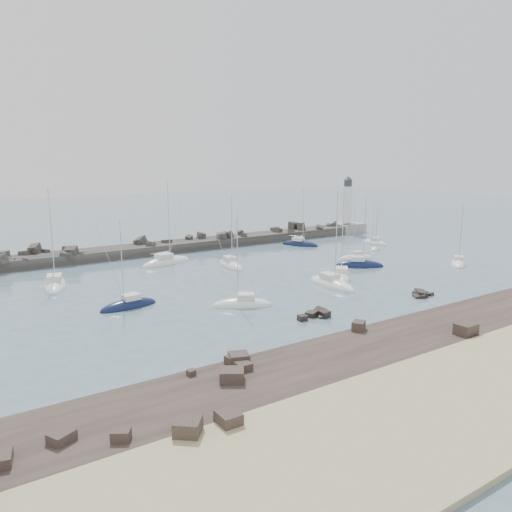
# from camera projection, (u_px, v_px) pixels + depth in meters

# --- Properties ---
(ground) EXTENTS (400.00, 400.00, 0.00)m
(ground) POSITION_uv_depth(u_px,v_px,m) (289.00, 293.00, 68.13)
(ground) COLOR slate
(ground) RESTS_ON ground
(rock_shelf) EXTENTS (140.00, 12.21, 1.85)m
(rock_shelf) POSITION_uv_depth(u_px,v_px,m) (420.00, 342.00, 50.01)
(rock_shelf) COLOR #2C231E
(rock_shelf) RESTS_ON ground
(rock_cluster_near) EXTENTS (4.63, 2.86, 1.51)m
(rock_cluster_near) POSITION_uv_depth(u_px,v_px,m) (318.00, 315.00, 58.17)
(rock_cluster_near) COLOR black
(rock_cluster_near) RESTS_ON ground
(rock_cluster_far) EXTENTS (3.57, 2.80, 1.46)m
(rock_cluster_far) POSITION_uv_depth(u_px,v_px,m) (421.00, 295.00, 66.70)
(rock_cluster_far) COLOR black
(rock_cluster_far) RESTS_ON ground
(breakwater) EXTENTS (115.00, 7.61, 5.08)m
(breakwater) POSITION_uv_depth(u_px,v_px,m) (135.00, 254.00, 94.82)
(breakwater) COLOR #2D2B28
(breakwater) RESTS_ON ground
(lighthouse) EXTENTS (7.00, 7.00, 14.60)m
(lighthouse) POSITION_uv_depth(u_px,v_px,m) (347.00, 220.00, 124.11)
(lighthouse) COLOR gray
(lighthouse) RESTS_ON ground
(sailboat_2) EXTENTS (7.64, 3.10, 11.93)m
(sailboat_2) POSITION_uv_depth(u_px,v_px,m) (129.00, 306.00, 61.63)
(sailboat_2) COLOR #0D183A
(sailboat_2) RESTS_ON ground
(sailboat_3) EXTENTS (5.35, 10.02, 15.19)m
(sailboat_3) POSITION_uv_depth(u_px,v_px,m) (55.00, 286.00, 71.50)
(sailboat_3) COLOR white
(sailboat_3) RESTS_ON ground
(sailboat_4) EXTENTS (10.40, 5.34, 15.70)m
(sailboat_4) POSITION_uv_depth(u_px,v_px,m) (166.00, 263.00, 87.25)
(sailboat_4) COLOR white
(sailboat_4) RESTS_ON ground
(sailboat_5) EXTENTS (7.81, 5.78, 12.18)m
(sailboat_5) POSITION_uv_depth(u_px,v_px,m) (243.00, 305.00, 62.12)
(sailboat_5) COLOR white
(sailboat_5) RESTS_ON ground
(sailboat_6) EXTENTS (3.75, 8.70, 13.40)m
(sailboat_6) POSITION_uv_depth(u_px,v_px,m) (230.00, 266.00, 85.03)
(sailboat_6) COLOR white
(sailboat_6) RESTS_ON ground
(sailboat_7) EXTENTS (7.83, 8.39, 13.89)m
(sailboat_7) POSITION_uv_depth(u_px,v_px,m) (341.00, 277.00, 77.14)
(sailboat_7) COLOR white
(sailboat_7) RESTS_ON ground
(sailboat_8) EXTENTS (6.03, 8.41, 13.01)m
(sailboat_8) POSITION_uv_depth(u_px,v_px,m) (300.00, 245.00, 105.65)
(sailboat_8) COLOR #0D183A
(sailboat_8) RESTS_ON ground
(sailboat_9) EXTENTS (7.19, 3.86, 11.02)m
(sailboat_9) POSITION_uv_depth(u_px,v_px,m) (355.00, 259.00, 91.06)
(sailboat_9) COLOR white
(sailboat_9) RESTS_ON ground
(sailboat_10) EXTENTS (2.25, 6.63, 10.51)m
(sailboat_10) POSITION_uv_depth(u_px,v_px,m) (374.00, 243.00, 107.59)
(sailboat_10) COLOR white
(sailboat_10) RESTS_ON ground
(sailboat_11) EXTENTS (7.30, 6.25, 11.73)m
(sailboat_11) POSITION_uv_depth(u_px,v_px,m) (458.00, 264.00, 86.50)
(sailboat_11) COLOR white
(sailboat_11) RESTS_ON ground
(sailboat_12) EXTENTS (5.46, 4.64, 9.00)m
(sailboat_12) POSITION_uv_depth(u_px,v_px,m) (375.00, 248.00, 101.28)
(sailboat_12) COLOR white
(sailboat_12) RESTS_ON ground
(sailboat_13) EXTENTS (8.13, 6.87, 13.16)m
(sailboat_13) POSITION_uv_depth(u_px,v_px,m) (359.00, 266.00, 84.87)
(sailboat_13) COLOR #0D183A
(sailboat_13) RESTS_ON ground
(sailboat_14) EXTENTS (3.53, 9.66, 14.97)m
(sailboat_14) POSITION_uv_depth(u_px,v_px,m) (331.00, 285.00, 72.20)
(sailboat_14) COLOR white
(sailboat_14) RESTS_ON ground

